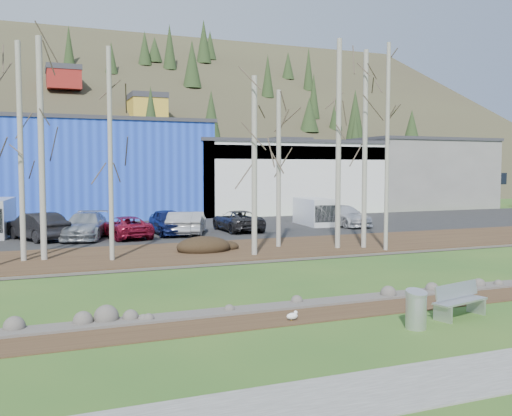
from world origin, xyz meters
name	(u,v)px	position (x,y,z in m)	size (l,w,h in m)	color
ground	(441,323)	(0.00, 0.00, 0.00)	(200.00, 200.00, 0.00)	#28511D
dirt_strip	(395,305)	(0.00, 2.10, 0.01)	(80.00, 1.80, 0.03)	#382616
near_bank_rocks	(377,299)	(0.00, 3.10, 0.00)	(80.00, 0.80, 0.50)	#47423D
river	(318,276)	(0.00, 7.20, 0.00)	(80.00, 8.00, 0.90)	black
far_bank_rocks	(276,261)	(0.00, 11.30, 0.00)	(80.00, 0.80, 0.46)	#47423D
far_bank	(250,250)	(0.00, 14.50, 0.07)	(80.00, 7.00, 0.15)	#382616
parking_lot	(195,229)	(0.00, 25.00, 0.07)	(80.00, 14.00, 0.14)	black
building_blue	(83,169)	(-6.00, 39.00, 4.16)	(20.40, 12.24, 8.30)	#1C3DB8
building_white	(274,177)	(12.00, 38.98, 3.41)	(18.36, 12.24, 6.80)	silver
building_grey	(409,173)	(28.00, 39.00, 3.66)	(14.28, 12.24, 7.30)	slate
hillside	(95,86)	(0.00, 84.00, 17.50)	(160.00, 72.00, 35.00)	#362E21
bench_intact	(459,300)	(0.87, 0.31, 0.47)	(1.96, 0.99, 0.94)	silver
litter_bin	(416,311)	(-1.03, -0.23, 0.47)	(0.54, 0.54, 0.94)	silver
seagull	(292,316)	(-3.74, 1.62, 0.16)	(0.39, 0.19, 0.28)	gold
dirt_mound	(204,246)	(-2.49, 14.46, 0.42)	(2.72, 1.92, 0.53)	black
birch_0	(21,152)	(-10.71, 14.60, 4.93)	(0.24, 0.24, 9.57)	#AAA798
birch_2	(41,149)	(-9.86, 14.56, 5.06)	(0.27, 0.27, 9.83)	#AAA798
birch_3	(110,154)	(-7.05, 13.36, 4.83)	(0.21, 0.21, 9.37)	#AAA798
birch_4	(254,166)	(-0.59, 12.45, 4.33)	(0.26, 0.26, 8.35)	#AAA798
birch_5	(279,169)	(1.63, 14.63, 4.20)	(0.24, 0.24, 8.09)	#AAA798
birch_6	(387,147)	(6.07, 11.45, 5.25)	(0.20, 0.20, 10.20)	#AAA798
birch_7	(338,144)	(4.24, 13.04, 5.43)	(0.26, 0.26, 10.56)	#AAA798
birch_8	(365,150)	(5.55, 12.65, 5.17)	(0.25, 0.25, 10.04)	#AAA798
car_1	(37,226)	(-10.05, 22.17, 0.93)	(1.68, 4.81, 1.58)	#232326
car_2	(125,227)	(-5.23, 21.32, 0.78)	(2.13, 4.62, 1.28)	maroon
car_3	(85,226)	(-7.43, 21.84, 0.90)	(2.13, 5.24, 1.52)	#AAAEB2
car_4	(169,222)	(-2.46, 22.08, 0.92)	(1.85, 4.59, 1.56)	navy
car_5	(191,223)	(-1.11, 21.81, 0.85)	(1.50, 4.31, 1.42)	#B5B5B7
car_6	(237,221)	(2.16, 22.39, 0.82)	(2.24, 4.86, 1.35)	#2B2A2D
car_7	(344,216)	(10.29, 22.65, 0.86)	(2.03, 4.98, 1.45)	silver
car_8	(182,223)	(-1.69, 21.81, 0.85)	(1.50, 4.31, 1.42)	#B5B5B7
van_white	(316,212)	(8.75, 24.02, 1.09)	(2.23, 4.51, 1.91)	white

